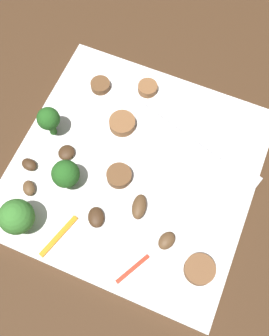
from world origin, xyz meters
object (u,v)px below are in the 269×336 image
at_px(sausage_slice_4, 148,88).
at_px(broccoli_floret_1, 17,217).
at_px(pepper_strip_2, 59,236).
at_px(broccoli_floret_0, 66,174).
at_px(fork, 209,148).
at_px(mushroom_4, 167,241).
at_px(mushroom_5, 139,207).
at_px(broccoli_floret_2, 49,119).
at_px(mushroom_0, 96,217).
at_px(mushroom_2, 29,165).
at_px(sausage_slice_3, 100,85).
at_px(mushroom_1, 29,188).
at_px(sausage_slice_2, 119,176).
at_px(sausage_slice_1, 200,269).
at_px(pepper_strip_1, 133,269).
at_px(mushroom_3, 66,153).
at_px(sausage_slice_0, 122,123).
at_px(plate, 134,170).

bearing_deg(sausage_slice_4, broccoli_floret_1, -106.09).
bearing_deg(pepper_strip_2, broccoli_floret_0, 106.42).
relative_size(fork, broccoli_floret_0, 3.96).
relative_size(fork, mushroom_4, 7.47).
bearing_deg(mushroom_4, mushroom_5, 150.58).
bearing_deg(broccoli_floret_0, broccoli_floret_2, 132.03).
relative_size(mushroom_0, mushroom_2, 1.27).
xyz_separation_m(sausage_slice_3, sausage_slice_4, (0.06, 0.02, 0.00)).
bearing_deg(mushroom_1, sausage_slice_2, 30.98).
bearing_deg(sausage_slice_1, broccoli_floret_1, -172.12).
distance_m(mushroom_0, pepper_strip_2, 0.05).
xyz_separation_m(sausage_slice_2, mushroom_4, (0.08, -0.05, -0.00)).
height_order(mushroom_1, pepper_strip_2, mushroom_1).
bearing_deg(pepper_strip_1, broccoli_floret_2, 143.21).
xyz_separation_m(broccoli_floret_2, sausage_slice_1, (0.23, -0.09, -0.03)).
height_order(mushroom_0, mushroom_5, mushroom_5).
xyz_separation_m(sausage_slice_2, pepper_strip_2, (-0.04, -0.10, -0.00)).
height_order(sausage_slice_3, mushroom_3, same).
bearing_deg(mushroom_5, broccoli_floret_2, 159.76).
height_order(broccoli_floret_1, pepper_strip_1, broccoli_floret_1).
bearing_deg(mushroom_0, sausage_slice_2, 85.71).
distance_m(mushroom_2, mushroom_4, 0.19).
height_order(fork, pepper_strip_1, same).
bearing_deg(mushroom_1, pepper_strip_2, -32.92).
relative_size(sausage_slice_0, mushroom_2, 1.69).
xyz_separation_m(mushroom_1, pepper_strip_1, (0.15, -0.04, -0.00)).
distance_m(sausage_slice_1, mushroom_2, 0.24).
relative_size(plate, fork, 1.70).
bearing_deg(sausage_slice_1, mushroom_5, 155.39).
height_order(broccoli_floret_2, mushroom_3, broccoli_floret_2).
bearing_deg(broccoli_floret_0, mushroom_1, -145.25).
xyz_separation_m(fork, sausage_slice_4, (-0.11, 0.05, 0.00)).
distance_m(plate, sausage_slice_3, 0.13).
bearing_deg(broccoli_floret_1, broccoli_floret_2, 100.50).
xyz_separation_m(mushroom_2, mushroom_5, (0.15, 0.00, 0.00)).
distance_m(broccoli_floret_1, mushroom_0, 0.09).
bearing_deg(pepper_strip_2, mushroom_5, 42.85).
height_order(fork, broccoli_floret_0, broccoli_floret_0).
distance_m(sausage_slice_0, sausage_slice_3, 0.07).
bearing_deg(sausage_slice_1, sausage_slice_0, 138.32).
xyz_separation_m(fork, mushroom_4, (-0.01, -0.13, 0.00)).
bearing_deg(mushroom_0, broccoli_floret_1, -153.10).
xyz_separation_m(sausage_slice_2, sausage_slice_3, (-0.08, 0.11, -0.00)).
bearing_deg(sausage_slice_2, broccoli_floret_1, -129.93).
relative_size(broccoli_floret_1, mushroom_3, 2.35).
bearing_deg(sausage_slice_2, sausage_slice_0, 110.40).
bearing_deg(sausage_slice_0, mushroom_0, -80.58).
height_order(mushroom_3, pepper_strip_1, mushroom_3).
height_order(broccoli_floret_2, mushroom_0, broccoli_floret_2).
bearing_deg(broccoli_floret_1, mushroom_4, 15.40).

